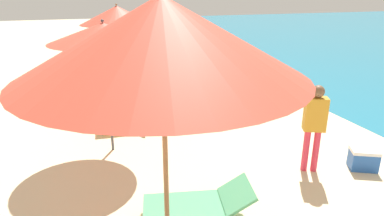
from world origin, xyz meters
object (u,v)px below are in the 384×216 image
lounger_third_shoreside (126,117)px  umbrella_farthest (117,15)px  lounger_second_shoreside (199,203)px  cooler_box (363,159)px  lounger_farthest_shoreside (129,75)px  umbrella_second (162,37)px  person_walking_far (184,34)px  person_walking_mid (315,121)px  umbrella_third (103,33)px  beach_ball (278,103)px  lounger_farthest_inland (155,95)px

lounger_third_shoreside → umbrella_farthest: (0.28, 2.68, 2.08)m
lounger_second_shoreside → cooler_box: size_ratio=2.90×
lounger_farthest_shoreside → cooler_box: bearing=112.1°
umbrella_second → lounger_third_shoreside: size_ratio=2.59×
umbrella_second → person_walking_far: size_ratio=1.78×
umbrella_farthest → lounger_farthest_shoreside: bearing=71.4°
umbrella_farthest → person_walking_mid: umbrella_farthest is taller
umbrella_third → lounger_third_shoreside: 2.30m
lounger_farthest_shoreside → beach_ball: size_ratio=4.69×
person_walking_far → lounger_farthest_inland: bearing=131.1°
lounger_second_shoreside → beach_ball: 5.16m
umbrella_second → umbrella_farthest: umbrella_second is taller
lounger_farthest_inland → person_walking_far: bearing=-105.5°
lounger_third_shoreside → cooler_box: size_ratio=2.13×
umbrella_second → beach_ball: (4.29, 4.62, -2.53)m
beach_ball → person_walking_mid: bearing=-112.7°
umbrella_farthest → lounger_farthest_shoreside: (0.42, 1.26, -2.05)m
beach_ball → lounger_farthest_shoreside: bearing=131.3°
lounger_farthest_inland → person_walking_far: size_ratio=0.89×
lounger_farthest_shoreside → person_walking_far: person_walking_far is taller
lounger_third_shoreside → beach_ball: (4.08, 0.09, -0.13)m
umbrella_farthest → person_walking_far: 6.60m
lounger_second_shoreside → person_walking_far: size_ratio=0.93×
umbrella_second → umbrella_third: 3.57m
lounger_farthest_inland → person_walking_mid: person_walking_mid is taller
lounger_third_shoreside → umbrella_farthest: 3.40m
lounger_farthest_shoreside → beach_ball: 5.12m
lounger_second_shoreside → umbrella_farthest: (-0.20, 6.29, 2.11)m
lounger_farthest_inland → person_walking_mid: 4.77m
umbrella_third → cooler_box: (4.17, -2.24, -2.13)m
lounger_farthest_inland → person_walking_mid: size_ratio=0.98×
lounger_third_shoreside → beach_ball: 4.08m
umbrella_third → lounger_third_shoreside: bearing=66.9°
umbrella_third → lounger_farthest_inland: 3.45m
umbrella_second → umbrella_farthest: (0.48, 7.21, -0.31)m
lounger_farthest_inland → umbrella_second: bearing=86.7°
lounger_third_shoreside → lounger_farthest_shoreside: lounger_farthest_shoreside is taller
lounger_farthest_shoreside → lounger_second_shoreside: bearing=87.3°
lounger_third_shoreside → cooler_box: bearing=143.7°
person_walking_far → umbrella_second: bearing=136.6°
beach_ball → cooler_box: size_ratio=0.55×
lounger_second_shoreside → beach_ball: bearing=-121.8°
person_walking_mid → beach_ball: bearing=-177.5°
lounger_farthest_shoreside → person_walking_mid: 7.24m
umbrella_farthest → beach_ball: 5.10m
umbrella_second → person_walking_far: (4.13, 12.55, -1.62)m
lounger_farthest_shoreside → cooler_box: 7.79m
person_walking_mid → person_walking_far: person_walking_far is taller
umbrella_farthest → beach_ball: (3.80, -2.59, -2.21)m
lounger_second_shoreside → cooler_box: 3.30m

